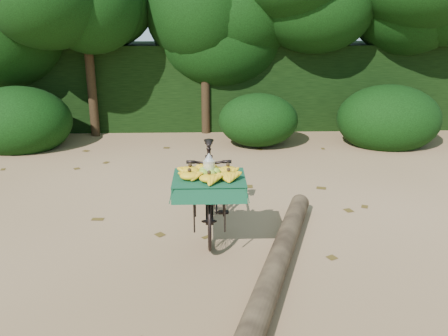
{
  "coord_description": "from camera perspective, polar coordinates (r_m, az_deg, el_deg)",
  "views": [
    {
      "loc": [
        0.55,
        -4.49,
        2.42
      ],
      "look_at": [
        0.72,
        0.36,
        0.84
      ],
      "focal_mm": 38.0,
      "sensor_mm": 36.0,
      "label": 1
    }
  ],
  "objects": [
    {
      "name": "ground",
      "position": [
        5.13,
        -8.02,
        -10.29
      ],
      "size": [
        80.0,
        80.0,
        0.0
      ],
      "primitive_type": "plane",
      "color": "tan",
      "rests_on": "ground"
    },
    {
      "name": "vendor_bicycle",
      "position": [
        5.43,
        -1.79,
        -2.39
      ],
      "size": [
        0.73,
        1.75,
        1.03
      ],
      "rotation": [
        0.0,
        0.0,
        -0.0
      ],
      "color": "black",
      "rests_on": "ground"
    },
    {
      "name": "fallen_log",
      "position": [
        4.76,
        6.52,
        -11.09
      ],
      "size": [
        1.22,
        3.07,
        0.23
      ],
      "primitive_type": "cylinder",
      "rotation": [
        1.57,
        0.0,
        -0.32
      ],
      "color": "brown",
      "rests_on": "ground"
    },
    {
      "name": "hedge_backdrop",
      "position": [
        10.91,
        -4.89,
        10.0
      ],
      "size": [
        26.0,
        1.8,
        1.8
      ],
      "primitive_type": "cube",
      "color": "black",
      "rests_on": "ground"
    },
    {
      "name": "tree_row",
      "position": [
        10.07,
        -9.12,
        15.46
      ],
      "size": [
        14.5,
        2.0,
        4.0
      ],
      "primitive_type": null,
      "color": "black",
      "rests_on": "ground"
    },
    {
      "name": "bush_clumps",
      "position": [
        9.01,
        -2.23,
        5.42
      ],
      "size": [
        8.8,
        1.7,
        0.9
      ],
      "primitive_type": null,
      "color": "black",
      "rests_on": "ground"
    },
    {
      "name": "leaf_litter",
      "position": [
        5.71,
        -7.37,
        -7.15
      ],
      "size": [
        7.0,
        7.3,
        0.01
      ],
      "primitive_type": null,
      "color": "#503C15",
      "rests_on": "ground"
    }
  ]
}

